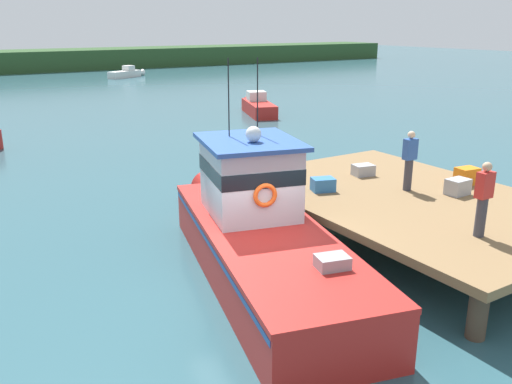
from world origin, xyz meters
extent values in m
plane|color=#2D5660|center=(0.00, 0.00, 0.00)|extent=(200.00, 200.00, 0.00)
cylinder|color=#4C3D2D|center=(2.20, -4.10, 0.50)|extent=(0.36, 0.36, 1.00)
cylinder|color=#4C3D2D|center=(2.20, 4.10, 0.50)|extent=(0.36, 0.36, 1.00)
cylinder|color=#4C3D2D|center=(7.40, 4.10, 0.50)|extent=(0.36, 0.36, 1.00)
cube|color=olive|center=(4.80, 0.00, 1.10)|extent=(6.00, 9.00, 0.20)
cube|color=red|center=(0.20, -0.09, 0.55)|extent=(4.42, 8.37, 1.10)
cone|color=red|center=(1.42, 4.65, 0.55)|extent=(1.51, 2.02, 1.10)
cube|color=#234C9E|center=(0.20, -0.09, 1.00)|extent=(4.40, 8.22, 0.12)
cube|color=red|center=(0.20, -0.09, 1.16)|extent=(4.46, 8.38, 0.12)
cube|color=silver|center=(0.50, 1.07, 2.00)|extent=(2.39, 2.61, 1.80)
cube|color=black|center=(0.50, 1.07, 2.31)|extent=(2.41, 2.63, 0.36)
cube|color=#2D56A8|center=(0.50, 1.07, 2.95)|extent=(2.70, 2.96, 0.10)
sphere|color=white|center=(0.42, 0.78, 3.18)|extent=(0.36, 0.36, 0.36)
cylinder|color=black|center=(0.29, 1.64, 3.90)|extent=(0.03, 0.03, 1.80)
cylinder|color=black|center=(0.96, 1.47, 3.90)|extent=(0.03, 0.03, 1.80)
cube|color=#939399|center=(0.18, -2.36, 1.28)|extent=(0.69, 0.58, 0.36)
torus|color=orange|center=(-0.89, -2.70, 1.16)|extent=(0.68, 0.68, 0.12)
torus|color=#EA5119|center=(0.21, -0.04, 2.00)|extent=(0.55, 0.23, 0.54)
cube|color=#3370B2|center=(3.13, 1.58, 1.38)|extent=(0.71, 0.61, 0.36)
cube|color=#9E9EA3|center=(5.95, -0.57, 1.41)|extent=(0.61, 0.46, 0.42)
cube|color=orange|center=(6.97, -0.07, 1.44)|extent=(0.65, 0.52, 0.48)
cube|color=#9E9EA3|center=(5.14, 2.17, 1.36)|extent=(0.67, 0.55, 0.33)
cylinder|color=#383842|center=(5.12, 0.42, 1.63)|extent=(0.22, 0.22, 0.86)
cube|color=#2D56A8|center=(5.12, 0.42, 2.34)|extent=(0.36, 0.22, 0.56)
sphere|color=beige|center=(5.12, 0.42, 2.73)|extent=(0.20, 0.20, 0.20)
cylinder|color=#383842|center=(3.89, -2.76, 1.63)|extent=(0.22, 0.22, 0.86)
cube|color=red|center=(3.89, -2.76, 2.34)|extent=(0.36, 0.22, 0.56)
sphere|color=tan|center=(3.89, -2.76, 2.73)|extent=(0.20, 0.20, 0.20)
cube|color=silver|center=(13.56, 47.83, 0.35)|extent=(3.94, 2.81, 0.69)
cone|color=silver|center=(15.68, 48.91, 0.35)|extent=(1.16, 1.05, 0.69)
cube|color=silver|center=(14.15, 48.13, 0.95)|extent=(1.29, 1.30, 0.52)
cube|color=red|center=(12.50, 19.54, 0.40)|extent=(2.79, 4.57, 0.79)
cone|color=red|center=(13.42, 22.11, 0.40)|extent=(1.12, 1.29, 0.79)
cube|color=silver|center=(12.76, 20.26, 1.09)|extent=(1.41, 1.40, 0.59)
camera|label=1|loc=(-5.90, -9.40, 5.56)|focal=38.22mm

